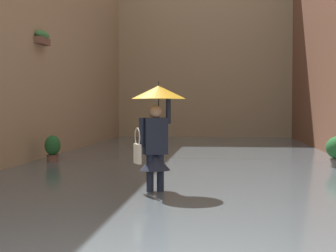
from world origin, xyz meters
TOP-DOWN VIEW (x-y plane):
  - ground_plane at (0.00, -9.87)m, footprint 60.00×60.00m
  - flood_water at (0.00, -9.87)m, footprint 8.86×25.74m
  - building_facade_right at (4.93, -9.87)m, footprint 2.04×23.74m
  - building_facade_far at (0.00, -20.64)m, footprint 11.66×1.80m
  - person_wading at (0.23, -5.00)m, footprint 0.91×0.91m
  - potted_plant_mid_right at (3.50, -9.15)m, footprint 0.41×0.41m

SIDE VIEW (x-z plane):
  - ground_plane at x=0.00m, z-range 0.00..0.00m
  - flood_water at x=0.00m, z-range 0.00..0.19m
  - potted_plant_mid_right at x=3.50m, z-range 0.05..0.91m
  - person_wading at x=0.23m, z-range 0.35..2.37m
  - building_facade_right at x=4.93m, z-range 0.00..8.85m
  - building_facade_far at x=0.00m, z-range 0.00..10.07m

